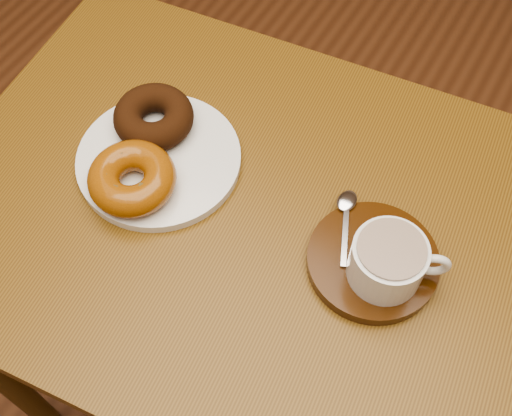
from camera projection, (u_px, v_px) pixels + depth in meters
The scene contains 7 objects.
cafe_table at pixel (244, 253), 0.94m from camera, with size 0.88×0.69×0.77m.
donut_plate at pixel (159, 159), 0.87m from camera, with size 0.22×0.22×0.01m, color white.
donut_cinnamon at pixel (154, 117), 0.88m from camera, with size 0.11×0.11×0.04m, color black.
donut_caramel at pixel (132, 178), 0.82m from camera, with size 0.15×0.15×0.04m.
saucer at pixel (372, 261), 0.79m from camera, with size 0.16×0.16×0.02m, color #341A07.
coffee_cup at pixel (389, 261), 0.75m from camera, with size 0.11×0.09×0.06m.
teaspoon at pixel (346, 208), 0.82m from camera, with size 0.05×0.11×0.01m.
Camera 1 is at (0.23, -0.03, 1.48)m, focal length 45.00 mm.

